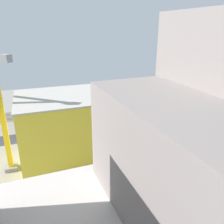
% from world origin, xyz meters
% --- Properties ---
extents(ground_plane, '(153.60, 153.60, 0.00)m').
position_xyz_m(ground_plane, '(0.00, 0.00, 0.00)').
color(ground_plane, gray).
rests_on(ground_plane, ground).
extents(rail_bed, '(96.23, 15.72, 0.01)m').
position_xyz_m(rail_bed, '(0.00, -22.51, 0.00)').
color(rail_bed, '#665E54').
rests_on(rail_bed, ground).
extents(street_asphalt, '(96.14, 10.68, 0.01)m').
position_xyz_m(street_asphalt, '(0.00, 3.84, 0.00)').
color(street_asphalt, '#38383D').
rests_on(street_asphalt, ground).
extents(track_rails, '(95.99, 9.28, 0.12)m').
position_xyz_m(track_rails, '(0.00, -22.51, 0.18)').
color(track_rails, '#9E9EA8').
rests_on(track_rails, ground).
extents(platform_canopy_near, '(57.74, 5.40, 4.21)m').
position_xyz_m(platform_canopy_near, '(9.24, -13.66, 3.99)').
color(platform_canopy_near, '#C63D2D').
rests_on(platform_canopy_near, ground).
extents(platform_canopy_far, '(46.60, 5.87, 4.30)m').
position_xyz_m(platform_canopy_far, '(-6.46, -20.47, 4.05)').
color(platform_canopy_far, '#B73328').
rests_on(platform_canopy_far, ground).
extents(locomotive, '(14.89, 3.08, 5.15)m').
position_xyz_m(locomotive, '(-24.97, -25.53, 1.84)').
color(locomotive, black).
rests_on(locomotive, ground).
extents(passenger_coach, '(19.83, 3.50, 5.92)m').
position_xyz_m(passenger_coach, '(-49.73, -25.53, 3.09)').
color(passenger_coach, black).
rests_on(passenger_coach, ground).
extents(parked_car_0, '(4.46, 1.97, 1.53)m').
position_xyz_m(parked_car_0, '(-13.69, 7.00, 0.69)').
color(parked_car_0, black).
rests_on(parked_car_0, ground).
extents(parked_car_1, '(4.67, 1.82, 1.70)m').
position_xyz_m(parked_car_1, '(-5.41, 7.01, 0.75)').
color(parked_car_1, black).
rests_on(parked_car_1, ground).
extents(parked_car_2, '(4.78, 2.12, 1.83)m').
position_xyz_m(parked_car_2, '(2.64, 7.52, 0.81)').
color(parked_car_2, black).
rests_on(parked_car_2, ground).
extents(parked_car_3, '(4.11, 1.81, 1.78)m').
position_xyz_m(parked_car_3, '(10.83, 7.31, 0.79)').
color(parked_car_3, black).
rests_on(parked_car_3, ground).
extents(parked_car_4, '(4.14, 1.91, 1.78)m').
position_xyz_m(parked_car_4, '(18.26, 7.25, 0.79)').
color(parked_car_4, black).
rests_on(parked_car_4, ground).
extents(construction_building, '(36.40, 24.50, 21.03)m').
position_xyz_m(construction_building, '(15.23, 24.04, 10.52)').
color(construction_building, yellow).
rests_on(construction_building, ground).
extents(construction_roof_slab, '(37.01, 25.11, 0.40)m').
position_xyz_m(construction_roof_slab, '(15.23, 24.04, 21.23)').
color(construction_roof_slab, '#B7B2A8').
rests_on(construction_roof_slab, construction_building).
extents(box_truck_0, '(8.82, 3.06, 3.60)m').
position_xyz_m(box_truck_0, '(30.72, 7.62, 1.75)').
color(box_truck_0, black).
rests_on(box_truck_0, ground).
extents(box_truck_1, '(9.64, 2.74, 3.55)m').
position_xyz_m(box_truck_1, '(18.57, 5.93, 1.73)').
color(box_truck_1, black).
rests_on(box_truck_1, ground).
extents(box_truck_2, '(8.93, 2.65, 3.17)m').
position_xyz_m(box_truck_2, '(29.95, 7.89, 1.59)').
color(box_truck_2, black).
rests_on(box_truck_2, ground).
extents(street_tree_0, '(4.39, 4.39, 6.57)m').
position_xyz_m(street_tree_0, '(4.66, -1.08, 4.36)').
color(street_tree_0, brown).
rests_on(street_tree_0, ground).
extents(street_tree_1, '(4.41, 4.41, 7.25)m').
position_xyz_m(street_tree_1, '(32.14, -2.09, 5.01)').
color(street_tree_1, brown).
rests_on(street_tree_1, ground).
extents(street_tree_2, '(5.97, 5.97, 8.22)m').
position_xyz_m(street_tree_2, '(-17.35, -1.02, 5.22)').
color(street_tree_2, brown).
rests_on(street_tree_2, ground).
extents(street_tree_3, '(4.53, 4.53, 7.07)m').
position_xyz_m(street_tree_3, '(-19.89, -0.17, 4.77)').
color(street_tree_3, brown).
rests_on(street_tree_3, ground).
extents(street_tree_4, '(4.07, 4.07, 6.20)m').
position_xyz_m(street_tree_4, '(13.02, -2.15, 4.13)').
color(street_tree_4, brown).
rests_on(street_tree_4, ground).
extents(street_tree_5, '(5.99, 5.99, 8.35)m').
position_xyz_m(street_tree_5, '(-24.18, -0.60, 5.35)').
color(street_tree_5, brown).
rests_on(street_tree_5, ground).
extents(traffic_light, '(0.50, 0.36, 6.17)m').
position_xyz_m(traffic_light, '(-1.18, -1.06, 4.11)').
color(traffic_light, '#333333').
rests_on(traffic_light, ground).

